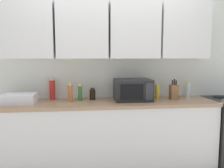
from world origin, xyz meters
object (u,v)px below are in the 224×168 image
at_px(microwave, 133,90).
at_px(bottle_clear_tall, 188,90).
at_px(bottle_soy_dark, 93,94).
at_px(bottle_spice_jar, 70,93).
at_px(dish_rack, 20,99).
at_px(knife_block, 174,92).
at_px(bottle_red_sauce, 52,90).
at_px(bottle_green_oil, 80,93).
at_px(bottle_yellow_mustard, 157,92).

xyz_separation_m(microwave, bottle_clear_tall, (0.83, 0.15, -0.03)).
height_order(microwave, bottle_soy_dark, microwave).
bearing_deg(bottle_clear_tall, microwave, -169.60).
relative_size(bottle_clear_tall, bottle_soy_dark, 1.44).
bearing_deg(microwave, bottle_spice_jar, 178.90).
height_order(dish_rack, bottle_soy_dark, bottle_soy_dark).
relative_size(microwave, knife_block, 1.72).
xyz_separation_m(dish_rack, bottle_red_sauce, (0.36, 0.21, 0.08)).
height_order(dish_rack, bottle_green_oil, bottle_green_oil).
xyz_separation_m(knife_block, bottle_red_sauce, (-1.62, 0.17, 0.03)).
bearing_deg(bottle_red_sauce, dish_rack, -149.36).
relative_size(dish_rack, bottle_red_sauce, 1.34).
bearing_deg(bottle_spice_jar, dish_rack, -174.17).
relative_size(knife_block, bottle_clear_tall, 1.21).
xyz_separation_m(bottle_red_sauce, bottle_soy_dark, (0.53, -0.07, -0.06)).
bearing_deg(bottle_soy_dark, microwave, -10.87).
bearing_deg(dish_rack, bottle_red_sauce, 30.64).
relative_size(knife_block, bottle_yellow_mustard, 1.31).
distance_m(dish_rack, bottle_spice_jar, 0.61).
relative_size(dish_rack, bottle_green_oil, 1.80).
bearing_deg(bottle_green_oil, bottle_clear_tall, 3.72).
bearing_deg(bottle_spice_jar, bottle_soy_dark, 16.58).
distance_m(microwave, knife_block, 0.56).
height_order(bottle_spice_jar, bottle_soy_dark, bottle_spice_jar).
distance_m(microwave, bottle_soy_dark, 0.54).
distance_m(bottle_red_sauce, bottle_green_oil, 0.39).
xyz_separation_m(bottle_spice_jar, bottle_green_oil, (0.13, 0.04, -0.01)).
bearing_deg(knife_block, bottle_spice_jar, 179.10).
xyz_separation_m(dish_rack, bottle_spice_jar, (0.61, 0.06, 0.05)).
bearing_deg(bottle_spice_jar, microwave, -1.10).
distance_m(microwave, dish_rack, 1.43).
bearing_deg(knife_block, bottle_red_sauce, 173.86).
bearing_deg(bottle_yellow_mustard, knife_block, -12.14).
xyz_separation_m(knife_block, bottle_yellow_mustard, (-0.21, 0.05, -0.00)).
xyz_separation_m(bottle_red_sauce, bottle_spice_jar, (0.25, -0.15, -0.03)).
distance_m(microwave, bottle_yellow_mustard, 0.35).
bearing_deg(knife_block, bottle_yellow_mustard, 167.86).
bearing_deg(microwave, bottle_soy_dark, 169.13).
bearing_deg(microwave, dish_rack, -178.13).
xyz_separation_m(dish_rack, bottle_soy_dark, (0.90, 0.15, 0.01)).
relative_size(bottle_clear_tall, bottle_spice_jar, 0.98).
bearing_deg(knife_block, dish_rack, -178.83).
height_order(bottle_soy_dark, bottle_yellow_mustard, bottle_yellow_mustard).
bearing_deg(bottle_spice_jar, knife_block, -0.90).
xyz_separation_m(bottle_clear_tall, bottle_yellow_mustard, (-0.49, -0.11, -0.01)).
bearing_deg(microwave, bottle_clear_tall, 10.40).
bearing_deg(bottle_soy_dark, dish_rack, -170.64).
xyz_separation_m(knife_block, bottle_clear_tall, (0.27, 0.16, 0.01)).
relative_size(bottle_spice_jar, bottle_soy_dark, 1.47).
height_order(dish_rack, bottle_red_sauce, bottle_red_sauce).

